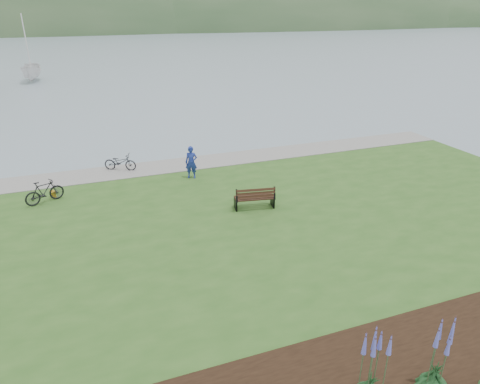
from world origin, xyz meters
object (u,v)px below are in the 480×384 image
object	(u,v)px
park_bench	(255,197)
person	(191,160)
bicycle_a	(120,162)
sailboat	(34,81)

from	to	relation	value
park_bench	person	distance (m)	4.81
park_bench	bicycle_a	xyz separation A→B (m)	(-4.91, 6.89, -0.07)
person	bicycle_a	size ratio (longest dim) A/B	1.12
person	sailboat	bearing A→B (deg)	127.59
park_bench	sailboat	xyz separation A→B (m)	(-11.55, 43.91, -0.92)
person	sailboat	size ratio (longest dim) A/B	0.08
bicycle_a	person	bearing A→B (deg)	-99.74
sailboat	person	bearing A→B (deg)	-72.05
park_bench	sailboat	size ratio (longest dim) A/B	0.07
person	bicycle_a	bearing A→B (deg)	167.43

